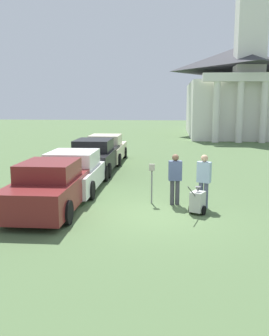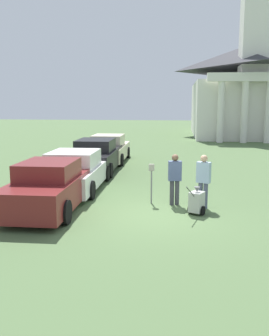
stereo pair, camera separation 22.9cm
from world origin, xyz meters
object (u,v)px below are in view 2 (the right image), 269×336
parked_car_white (75,172)px  parked_car_cream (109,149)px  parked_car_maroon (51,187)px  parking_meter (152,176)px  person_worker (175,176)px  church (243,83)px  parked_car_black (96,157)px  person_supervisor (203,178)px  equipment_cart (197,202)px

parked_car_white → parked_car_cream: (-0.00, 6.97, 0.01)m
parked_car_maroon → parking_meter: (3.08, 1.06, 0.20)m
parking_meter → person_worker: 0.77m
parked_car_cream → church: church is taller
parked_car_black → church: (10.23, 21.62, 4.45)m
parked_car_cream → person_supervisor: (4.74, -9.07, 0.28)m
parking_meter → church: church is taller
parked_car_cream → parking_meter: 9.22m
parked_car_maroon → parking_meter: 3.26m
parked_car_black → parked_car_cream: bearing=89.1°
person_worker → parked_car_maroon: bearing=6.6°
person_supervisor → parked_car_black: bearing=-28.2°
parked_car_maroon → equipment_cart: (4.51, -0.02, -0.33)m
person_worker → person_supervisor: (0.90, -0.30, 0.02)m
parking_meter → person_worker: (0.76, -0.09, 0.03)m
parked_car_maroon → parked_car_black: size_ratio=0.96×
parked_car_white → person_worker: 4.25m
parked_car_white → parked_car_maroon: bearing=-90.9°
parked_car_maroon → parking_meter: size_ratio=3.55×
parking_meter → person_supervisor: (1.66, -0.39, 0.05)m
parked_car_cream → parking_meter: size_ratio=3.51×
parked_car_maroon → parked_car_black: bearing=89.1°
equipment_cart → church: size_ratio=0.04×
parked_car_black → equipment_cart: bearing=-56.4°
parked_car_black → parked_car_maroon: bearing=-90.9°
church → parking_meter: bearing=-104.8°
parked_car_white → person_supervisor: (4.74, -2.11, 0.29)m
parked_car_white → parked_car_black: bearing=89.1°
parking_meter → person_worker: bearing=-6.7°
parking_meter → person_supervisor: size_ratio=0.77×
parked_car_white → church: church is taller
person_supervisor → parked_car_maroon: bearing=31.0°
parked_car_cream → equipment_cart: (4.51, -9.76, -0.31)m
parked_car_maroon → equipment_cart: bearing=-1.2°
parked_car_black → person_worker: person_worker is taller
parked_car_black → person_supervisor: bearing=-52.1°
person_worker → person_supervisor: bearing=154.0°
parked_car_maroon → parked_car_cream: size_ratio=1.01×
parked_car_black → equipment_cart: size_ratio=4.92×
equipment_cart → parked_car_cream: bearing=140.6°
church → person_supervisor: bearing=-101.3°
parked_car_white → parked_car_black: parked_car_black is taller
person_supervisor → equipment_cart: size_ratio=1.72×
parked_car_cream → person_supervisor: 10.24m
parked_car_maroon → parked_car_white: parked_car_maroon is taller
parked_car_black → parked_car_white: bearing=-90.9°
parked_car_maroon → church: church is taller
equipment_cart → parked_car_black: bearing=150.2°
parked_car_cream → parked_car_white: bearing=-90.9°
equipment_cart → parking_meter: bearing=168.8°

